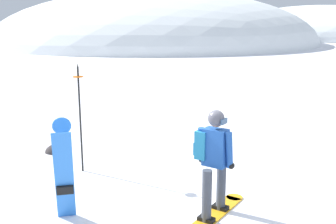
# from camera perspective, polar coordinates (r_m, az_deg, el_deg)

# --- Properties ---
(ground_plane) EXTENTS (300.00, 300.00, 0.00)m
(ground_plane) POSITION_cam_1_polar(r_m,az_deg,el_deg) (6.84, 4.77, -13.54)
(ground_plane) COLOR white
(ridge_peak_main) EXTENTS (36.29, 32.66, 11.74)m
(ridge_peak_main) POSITION_cam_1_polar(r_m,az_deg,el_deg) (47.47, -1.61, 9.52)
(ridge_peak_main) COLOR white
(ridge_peak_main) RESTS_ON ground
(ridge_peak_far) EXTENTS (31.20, 28.08, 9.20)m
(ridge_peak_far) POSITION_cam_1_polar(r_m,az_deg,el_deg) (65.65, 20.39, 9.74)
(ridge_peak_far) COLOR white
(ridge_peak_far) RESTS_ON ground
(snowboarder_main) EXTENTS (1.40, 1.36, 1.71)m
(snowboarder_main) POSITION_cam_1_polar(r_m,az_deg,el_deg) (6.34, 6.30, -6.72)
(snowboarder_main) COLOR orange
(snowboarder_main) RESTS_ON ground
(spare_snowboard) EXTENTS (0.28, 0.45, 1.61)m
(spare_snowboard) POSITION_cam_1_polar(r_m,az_deg,el_deg) (6.38, -14.27, -7.93)
(spare_snowboard) COLOR blue
(spare_snowboard) RESTS_ON ground
(piste_marker_near) EXTENTS (0.20, 0.20, 2.19)m
(piste_marker_near) POSITION_cam_1_polar(r_m,az_deg,el_deg) (8.24, -12.14, 0.07)
(piste_marker_near) COLOR black
(piste_marker_near) RESTS_ON ground
(rock_dark) EXTENTS (0.53, 0.45, 0.37)m
(rock_dark) POSITION_cam_1_polar(r_m,az_deg,el_deg) (9.89, -15.20, -5.37)
(rock_dark) COLOR #383333
(rock_dark) RESTS_ON ground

